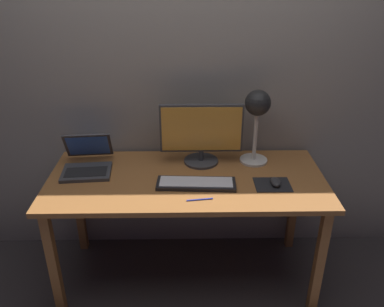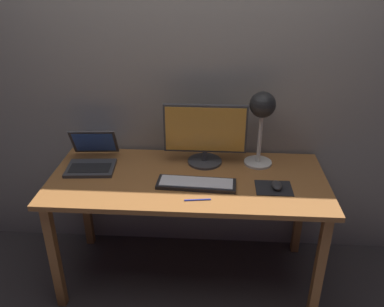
% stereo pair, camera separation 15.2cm
% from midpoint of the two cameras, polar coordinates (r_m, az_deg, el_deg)
% --- Properties ---
extents(ground_plane, '(4.80, 4.80, 0.00)m').
position_cam_midpoint_polar(ground_plane, '(2.74, 1.13, -17.04)').
color(ground_plane, '#383333').
rests_on(ground_plane, ground).
extents(back_wall, '(4.80, 0.06, 2.60)m').
position_cam_midpoint_polar(back_wall, '(2.46, 1.83, 12.69)').
color(back_wall, gray).
rests_on(back_wall, ground).
extents(desk, '(1.60, 0.70, 0.74)m').
position_cam_midpoint_polar(desk, '(2.33, 1.28, -5.18)').
color(desk, '#935B2D').
rests_on(desk, ground).
extents(monitor, '(0.50, 0.21, 0.38)m').
position_cam_midpoint_polar(monitor, '(2.37, 3.76, 2.96)').
color(monitor, '#38383A').
rests_on(monitor, desk).
extents(keyboard_main, '(0.45, 0.16, 0.03)m').
position_cam_midpoint_polar(keyboard_main, '(2.21, 2.61, -4.39)').
color(keyboard_main, black).
rests_on(keyboard_main, desk).
extents(laptop, '(0.31, 0.34, 0.21)m').
position_cam_midpoint_polar(laptop, '(2.47, -12.45, -0.32)').
color(laptop, '#38383A').
rests_on(laptop, desk).
extents(desk_lamp, '(0.17, 0.17, 0.46)m').
position_cam_midpoint_polar(desk_lamp, '(2.35, 11.89, 5.78)').
color(desk_lamp, beige).
rests_on(desk_lamp, desk).
extents(mousepad, '(0.20, 0.16, 0.00)m').
position_cam_midpoint_polar(mousepad, '(2.25, 13.60, -4.89)').
color(mousepad, black).
rests_on(mousepad, desk).
extents(mouse, '(0.06, 0.10, 0.03)m').
position_cam_midpoint_polar(mouse, '(2.24, 14.04, -4.51)').
color(mouse, '#28282B').
rests_on(mouse, mousepad).
extents(pen, '(0.14, 0.03, 0.01)m').
position_cam_midpoint_polar(pen, '(2.08, 2.93, -6.73)').
color(pen, '#2633A5').
rests_on(pen, desk).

